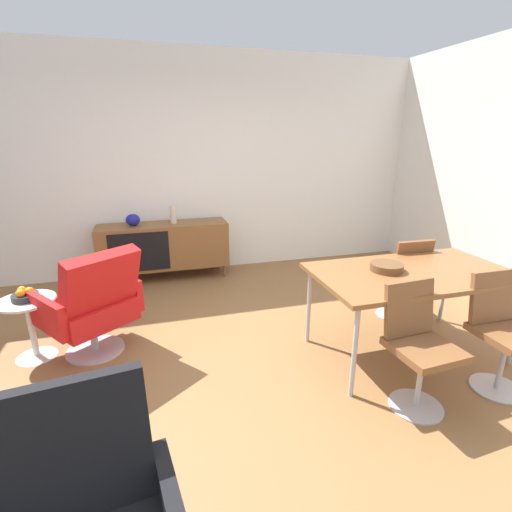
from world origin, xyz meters
The scene contains 13 objects.
ground_plane centered at (0.00, 0.00, 0.00)m, with size 8.32×8.32×0.00m, color olive.
wall_back centered at (0.00, 2.60, 1.40)m, with size 6.80×0.12×2.80m, color white.
sideboard centered at (-0.37, 2.30, 0.44)m, with size 1.60×0.45×0.72m.
vase_cobalt centered at (-0.23, 2.30, 0.83)m, with size 0.08×0.08×0.23m.
vase_sculptural_dark centered at (-0.71, 2.30, 0.79)m, with size 0.17×0.17×0.14m.
dining_table centered at (1.49, -0.07, 0.70)m, with size 1.60×0.90×0.74m.
wooden_bowl_on_table centered at (1.29, 0.00, 0.77)m, with size 0.26×0.26×0.06m, color brown.
dining_chair_front_left centered at (1.14, -0.63, 0.47)m, with size 0.42×0.45×0.86m.
dining_chair_front_right centered at (1.84, -0.63, 0.47)m, with size 0.41×0.43×0.86m.
dining_chair_back_right centered at (1.84, 0.49, 0.47)m, with size 0.41×0.44×0.86m.
lounge_chair_red centered at (-1.02, 0.62, 0.47)m, with size 0.90×0.90×0.95m.
side_table_round centered at (-1.52, 0.72, 0.32)m, with size 0.44×0.44×0.52m.
fruit_bowl centered at (-1.52, 0.72, 0.56)m, with size 0.20×0.20×0.11m.
Camera 1 is at (-0.50, -2.45, 1.78)m, focal length 26.41 mm.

